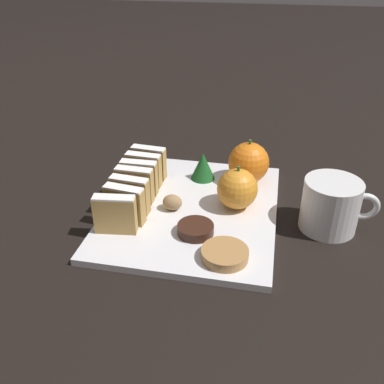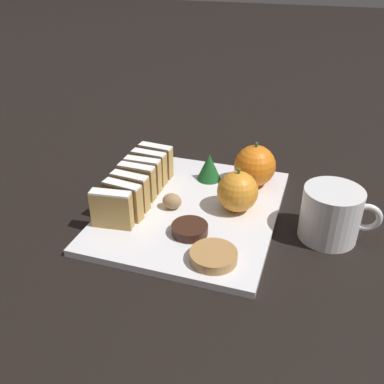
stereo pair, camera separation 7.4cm
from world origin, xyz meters
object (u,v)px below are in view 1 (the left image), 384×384
Objects in this scene: orange_near at (249,163)px; coffee_mug at (331,207)px; orange_far at (237,189)px; walnut at (172,202)px; chocolate_cookie at (196,229)px.

coffee_mug is at bearing -39.25° from orange_near.
coffee_mug is (0.15, -0.12, -0.01)m from orange_near.
coffee_mug is at bearing -7.60° from orange_far.
orange_far is 0.16m from coffee_mug.
coffee_mug is (0.16, -0.02, -0.00)m from orange_far.
walnut is (-0.11, -0.03, -0.02)m from orange_far.
orange_near is 0.10m from orange_far.
orange_far reaches higher than walnut.
chocolate_cookie is at bearing -161.00° from coffee_mug.
orange_far is at bearing 59.46° from chocolate_cookie.
walnut is at bearing -163.80° from orange_far.
orange_near reaches higher than walnut.
walnut is 0.27× the size of coffee_mug.
orange_far is 0.12m from walnut.
chocolate_cookie is 0.23m from coffee_mug.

